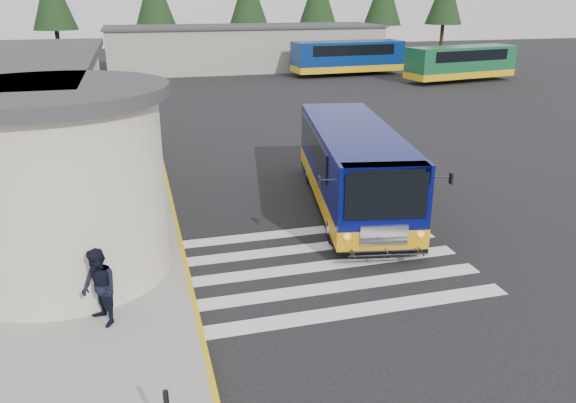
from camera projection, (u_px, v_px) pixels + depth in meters
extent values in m
plane|color=black|center=(328.00, 252.00, 16.13)|extent=(140.00, 140.00, 0.00)
cube|color=gray|center=(13.00, 229.00, 17.49)|extent=(10.00, 34.00, 0.15)
cube|color=gold|center=(174.00, 214.00, 18.72)|extent=(0.12, 34.00, 0.16)
cylinder|color=beige|center=(59.00, 189.00, 14.02)|extent=(5.20, 5.20, 4.50)
cylinder|color=#38383A|center=(44.00, 92.00, 13.18)|extent=(5.80, 5.80, 0.30)
cube|color=black|center=(95.00, 178.00, 18.61)|extent=(0.08, 1.20, 2.20)
cube|color=#38383A|center=(105.00, 138.00, 18.28)|extent=(1.20, 1.80, 0.12)
cube|color=silver|center=(353.00, 311.00, 13.11)|extent=(8.00, 0.55, 0.01)
cube|color=silver|center=(335.00, 287.00, 14.19)|extent=(8.00, 0.55, 0.01)
cube|color=silver|center=(320.00, 266.00, 15.28)|extent=(8.00, 0.55, 0.01)
cube|color=silver|center=(307.00, 248.00, 16.36)|extent=(8.00, 0.55, 0.01)
cube|color=silver|center=(296.00, 232.00, 17.45)|extent=(8.00, 0.55, 0.01)
cube|color=gray|center=(246.00, 49.00, 54.93)|extent=(26.00, 8.00, 4.00)
cube|color=#38383A|center=(245.00, 26.00, 54.20)|extent=(26.40, 8.40, 0.20)
cylinder|color=black|center=(59.00, 48.00, 57.78)|extent=(0.44, 0.44, 3.60)
cylinder|color=black|center=(158.00, 46.00, 60.25)|extent=(0.44, 0.44, 3.60)
cylinder|color=black|center=(249.00, 44.00, 62.73)|extent=(0.44, 0.44, 3.60)
cylinder|color=black|center=(317.00, 42.00, 64.71)|extent=(0.44, 0.44, 3.60)
cylinder|color=black|center=(381.00, 41.00, 66.70)|extent=(0.44, 0.44, 3.60)
cylinder|color=black|center=(441.00, 40.00, 68.68)|extent=(0.44, 0.44, 3.60)
cube|color=#070B53|center=(353.00, 162.00, 19.13)|extent=(4.13, 9.40, 2.37)
cube|color=orange|center=(351.00, 187.00, 19.44)|extent=(4.17, 9.43, 0.57)
cube|color=black|center=(351.00, 196.00, 19.56)|extent=(4.16, 9.42, 0.22)
cube|color=black|center=(386.00, 197.00, 14.73)|extent=(2.20, 0.46, 1.26)
cube|color=silver|center=(384.00, 236.00, 15.10)|extent=(1.30, 0.30, 0.56)
cube|color=black|center=(312.00, 143.00, 19.61)|extent=(1.25, 6.56, 0.91)
cube|color=black|center=(384.00, 142.00, 19.82)|extent=(1.25, 6.56, 0.91)
cylinder|color=black|center=(334.00, 227.00, 16.59)|extent=(0.47, 1.01, 0.97)
cylinder|color=black|center=(407.00, 225.00, 16.77)|extent=(0.47, 1.01, 0.97)
cylinder|color=black|center=(310.00, 171.00, 21.88)|extent=(0.47, 1.01, 0.97)
cylinder|color=black|center=(366.00, 170.00, 22.05)|extent=(0.47, 1.01, 0.97)
cube|color=black|center=(319.00, 182.00, 14.61)|extent=(0.08, 0.19, 0.30)
cube|color=black|center=(451.00, 178.00, 14.89)|extent=(0.08, 0.19, 0.30)
imported|color=black|center=(70.00, 264.00, 13.09)|extent=(0.55, 0.72, 1.78)
imported|color=black|center=(99.00, 288.00, 12.05)|extent=(0.99, 1.07, 1.77)
cube|color=navy|center=(348.00, 56.00, 51.03)|extent=(10.25, 3.40, 2.58)
cube|color=gold|center=(347.00, 68.00, 51.39)|extent=(10.28, 3.43, 0.56)
cube|color=black|center=(348.00, 49.00, 50.82)|extent=(8.01, 3.32, 0.90)
cube|color=#16532F|center=(461.00, 61.00, 47.34)|extent=(10.01, 4.30, 2.48)
cube|color=gold|center=(460.00, 74.00, 47.69)|extent=(10.05, 4.34, 0.54)
cube|color=black|center=(462.00, 54.00, 47.14)|extent=(7.90, 3.99, 0.86)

